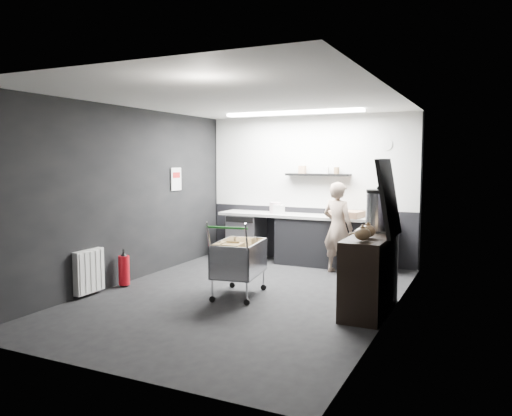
% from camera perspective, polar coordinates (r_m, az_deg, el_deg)
% --- Properties ---
extents(floor, '(5.50, 5.50, 0.00)m').
position_cam_1_polar(floor, '(7.04, -1.51, -10.06)').
color(floor, black).
rests_on(floor, ground).
extents(ceiling, '(5.50, 5.50, 0.00)m').
position_cam_1_polar(ceiling, '(6.83, -1.57, 12.32)').
color(ceiling, silver).
rests_on(ceiling, wall_back).
extents(wall_back, '(5.50, 0.00, 5.50)m').
position_cam_1_polar(wall_back, '(9.33, 6.14, 2.19)').
color(wall_back, black).
rests_on(wall_back, floor).
extents(wall_front, '(5.50, 0.00, 5.50)m').
position_cam_1_polar(wall_front, '(4.54, -17.49, -1.63)').
color(wall_front, black).
rests_on(wall_front, floor).
extents(wall_left, '(0.00, 5.50, 5.50)m').
position_cam_1_polar(wall_left, '(7.91, -14.57, 1.43)').
color(wall_left, black).
rests_on(wall_left, floor).
extents(wall_right, '(0.00, 5.50, 5.50)m').
position_cam_1_polar(wall_right, '(6.16, 15.27, 0.28)').
color(wall_right, black).
rests_on(wall_right, floor).
extents(kitchen_wall_panel, '(3.95, 0.02, 1.70)m').
position_cam_1_polar(kitchen_wall_panel, '(9.30, 6.13, 5.26)').
color(kitchen_wall_panel, silver).
rests_on(kitchen_wall_panel, wall_back).
extents(dado_panel, '(3.95, 0.02, 1.00)m').
position_cam_1_polar(dado_panel, '(9.40, 6.05, -2.99)').
color(dado_panel, black).
rests_on(dado_panel, wall_back).
extents(floating_shelf, '(1.20, 0.22, 0.04)m').
position_cam_1_polar(floating_shelf, '(9.13, 7.07, 3.80)').
color(floating_shelf, black).
rests_on(floating_shelf, wall_back).
extents(wall_clock, '(0.20, 0.03, 0.20)m').
position_cam_1_polar(wall_clock, '(8.93, 14.71, 7.02)').
color(wall_clock, silver).
rests_on(wall_clock, wall_back).
extents(poster, '(0.02, 0.30, 0.40)m').
position_cam_1_polar(poster, '(8.92, -9.13, 3.28)').
color(poster, silver).
rests_on(poster, wall_left).
extents(poster_red_band, '(0.02, 0.22, 0.10)m').
position_cam_1_polar(poster_red_band, '(8.92, -9.11, 3.73)').
color(poster_red_band, red).
rests_on(poster_red_band, poster).
extents(radiator, '(0.10, 0.50, 0.60)m').
position_cam_1_polar(radiator, '(7.35, -18.55, -6.87)').
color(radiator, silver).
rests_on(radiator, wall_left).
extents(ceiling_strip, '(2.40, 0.20, 0.04)m').
position_cam_1_polar(ceiling_strip, '(8.51, 4.19, 10.78)').
color(ceiling_strip, white).
rests_on(ceiling_strip, ceiling).
extents(prep_counter, '(3.20, 0.61, 0.90)m').
position_cam_1_polar(prep_counter, '(9.07, 6.20, -3.58)').
color(prep_counter, black).
rests_on(prep_counter, floor).
extents(person, '(0.64, 0.52, 1.53)m').
position_cam_1_polar(person, '(8.41, 9.32, -2.24)').
color(person, beige).
rests_on(person, floor).
extents(shopping_cart, '(0.69, 1.02, 1.04)m').
position_cam_1_polar(shopping_cart, '(6.95, -1.99, -6.06)').
color(shopping_cart, silver).
rests_on(shopping_cart, floor).
extents(sideboard, '(0.55, 1.27, 1.91)m').
position_cam_1_polar(sideboard, '(6.40, 13.05, -6.23)').
color(sideboard, black).
rests_on(sideboard, floor).
extents(fire_extinguisher, '(0.16, 0.16, 0.54)m').
position_cam_1_polar(fire_extinguisher, '(7.76, -14.84, -6.78)').
color(fire_extinguisher, '#AA0B14').
rests_on(fire_extinguisher, floor).
extents(cardboard_box, '(0.61, 0.50, 0.11)m').
position_cam_1_polar(cardboard_box, '(8.76, 10.26, -0.67)').
color(cardboard_box, '#A47857').
rests_on(cardboard_box, prep_counter).
extents(pink_tub, '(0.21, 0.21, 0.21)m').
position_cam_1_polar(pink_tub, '(9.25, 2.21, 0.03)').
color(pink_tub, beige).
rests_on(pink_tub, prep_counter).
extents(white_container, '(0.20, 0.16, 0.16)m').
position_cam_1_polar(white_container, '(9.17, 2.64, -0.15)').
color(white_container, silver).
rests_on(white_container, prep_counter).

